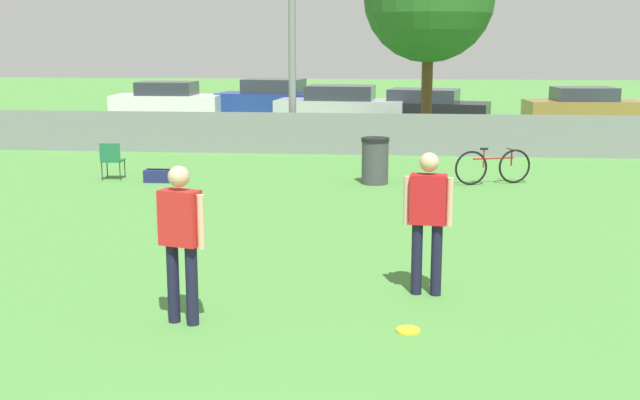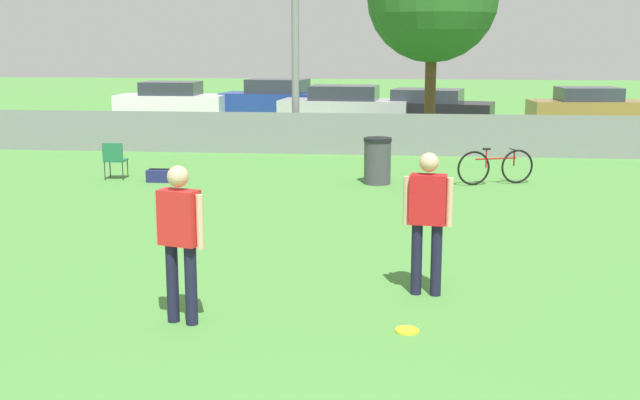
{
  "view_description": "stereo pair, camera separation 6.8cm",
  "coord_description": "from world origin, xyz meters",
  "px_view_note": "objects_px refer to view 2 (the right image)",
  "views": [
    {
      "loc": [
        1.31,
        -3.01,
        2.98
      ],
      "look_at": [
        0.34,
        6.6,
        1.05
      ],
      "focal_mm": 45.0,
      "sensor_mm": 36.0,
      "label": 1
    },
    {
      "loc": [
        1.37,
        -3.0,
        2.98
      ],
      "look_at": [
        0.34,
        6.6,
        1.05
      ],
      "focal_mm": 45.0,
      "sensor_mm": 36.0,
      "label": 2
    }
  ],
  "objects_px": {
    "parked_car_blue": "(278,99)",
    "trash_bin": "(377,161)",
    "player_defender_red": "(180,232)",
    "folding_chair_sideline": "(115,158)",
    "parked_car_dark": "(427,107)",
    "gear_bag_sideline": "(161,176)",
    "parked_car_silver": "(344,105)",
    "bicycle_sideline": "(496,167)",
    "frisbee_disc": "(407,330)",
    "parked_car_white": "(171,100)",
    "parked_car_tan": "(588,106)",
    "player_thrower_red": "(428,213)"
  },
  "relations": [
    {
      "from": "player_defender_red",
      "to": "parked_car_white",
      "type": "distance_m",
      "value": 23.57
    },
    {
      "from": "trash_bin",
      "to": "parked_car_silver",
      "type": "bearing_deg",
      "value": 97.68
    },
    {
      "from": "player_defender_red",
      "to": "parked_car_tan",
      "type": "distance_m",
      "value": 23.67
    },
    {
      "from": "bicycle_sideline",
      "to": "parked_car_tan",
      "type": "xyz_separation_m",
      "value": [
        4.64,
        13.02,
        0.27
      ]
    },
    {
      "from": "player_defender_red",
      "to": "parked_car_silver",
      "type": "relative_size",
      "value": 0.36
    },
    {
      "from": "parked_car_tan",
      "to": "player_defender_red",
      "type": "bearing_deg",
      "value": -117.03
    },
    {
      "from": "frisbee_disc",
      "to": "bicycle_sideline",
      "type": "xyz_separation_m",
      "value": [
        1.84,
        8.93,
        0.36
      ]
    },
    {
      "from": "parked_car_white",
      "to": "trash_bin",
      "type": "bearing_deg",
      "value": -58.4
    },
    {
      "from": "folding_chair_sideline",
      "to": "parked_car_blue",
      "type": "bearing_deg",
      "value": -98.83
    },
    {
      "from": "player_thrower_red",
      "to": "parked_car_tan",
      "type": "xyz_separation_m",
      "value": [
        6.25,
        20.68,
        -0.36
      ]
    },
    {
      "from": "bicycle_sideline",
      "to": "parked_car_dark",
      "type": "bearing_deg",
      "value": 76.0
    },
    {
      "from": "parked_car_dark",
      "to": "player_defender_red",
      "type": "bearing_deg",
      "value": -86.87
    },
    {
      "from": "folding_chair_sideline",
      "to": "parked_car_silver",
      "type": "relative_size",
      "value": 0.17
    },
    {
      "from": "bicycle_sideline",
      "to": "parked_car_dark",
      "type": "height_order",
      "value": "parked_car_dark"
    },
    {
      "from": "parked_car_blue",
      "to": "trash_bin",
      "type": "bearing_deg",
      "value": -65.41
    },
    {
      "from": "player_defender_red",
      "to": "parked_car_white",
      "type": "bearing_deg",
      "value": 123.62
    },
    {
      "from": "bicycle_sideline",
      "to": "parked_car_tan",
      "type": "height_order",
      "value": "parked_car_tan"
    },
    {
      "from": "trash_bin",
      "to": "parked_car_blue",
      "type": "height_order",
      "value": "parked_car_blue"
    },
    {
      "from": "frisbee_disc",
      "to": "parked_car_white",
      "type": "relative_size",
      "value": 0.06
    },
    {
      "from": "gear_bag_sideline",
      "to": "parked_car_silver",
      "type": "bearing_deg",
      "value": 76.64
    },
    {
      "from": "gear_bag_sideline",
      "to": "parked_car_blue",
      "type": "relative_size",
      "value": 0.13
    },
    {
      "from": "parked_car_white",
      "to": "player_thrower_red",
      "type": "bearing_deg",
      "value": -66.27
    },
    {
      "from": "player_defender_red",
      "to": "parked_car_dark",
      "type": "distance_m",
      "value": 21.29
    },
    {
      "from": "bicycle_sideline",
      "to": "parked_car_dark",
      "type": "distance_m",
      "value": 12.19
    },
    {
      "from": "player_defender_red",
      "to": "parked_car_dark",
      "type": "height_order",
      "value": "player_defender_red"
    },
    {
      "from": "folding_chair_sideline",
      "to": "frisbee_disc",
      "type": "bearing_deg",
      "value": 122.08
    },
    {
      "from": "parked_car_silver",
      "to": "parked_car_dark",
      "type": "xyz_separation_m",
      "value": [
        2.99,
        0.1,
        -0.04
      ]
    },
    {
      "from": "player_thrower_red",
      "to": "parked_car_dark",
      "type": "bearing_deg",
      "value": 94.77
    },
    {
      "from": "trash_bin",
      "to": "parked_car_white",
      "type": "relative_size",
      "value": 0.23
    },
    {
      "from": "folding_chair_sideline",
      "to": "parked_car_silver",
      "type": "distance_m",
      "value": 12.95
    },
    {
      "from": "parked_car_blue",
      "to": "parked_car_dark",
      "type": "height_order",
      "value": "parked_car_blue"
    },
    {
      "from": "parked_car_white",
      "to": "parked_car_dark",
      "type": "distance_m",
      "value": 9.98
    },
    {
      "from": "player_thrower_red",
      "to": "bicycle_sideline",
      "type": "bearing_deg",
      "value": 84.24
    },
    {
      "from": "folding_chair_sideline",
      "to": "bicycle_sideline",
      "type": "xyz_separation_m",
      "value": [
        8.16,
        0.27,
        -0.1
      ]
    },
    {
      "from": "parked_car_white",
      "to": "parked_car_dark",
      "type": "relative_size",
      "value": 0.86
    },
    {
      "from": "parked_car_blue",
      "to": "parked_car_tan",
      "type": "distance_m",
      "value": 11.66
    },
    {
      "from": "folding_chair_sideline",
      "to": "parked_car_dark",
      "type": "relative_size",
      "value": 0.17
    },
    {
      "from": "trash_bin",
      "to": "parked_car_dark",
      "type": "height_order",
      "value": "parked_car_dark"
    },
    {
      "from": "parked_car_dark",
      "to": "gear_bag_sideline",
      "type": "bearing_deg",
      "value": -103.82
    },
    {
      "from": "player_thrower_red",
      "to": "trash_bin",
      "type": "xyz_separation_m",
      "value": [
        -0.85,
        7.47,
        -0.51
      ]
    },
    {
      "from": "player_defender_red",
      "to": "parked_car_silver",
      "type": "bearing_deg",
      "value": 106.64
    },
    {
      "from": "frisbee_disc",
      "to": "bicycle_sideline",
      "type": "bearing_deg",
      "value": 78.39
    },
    {
      "from": "parked_car_white",
      "to": "parked_car_silver",
      "type": "height_order",
      "value": "parked_car_white"
    },
    {
      "from": "gear_bag_sideline",
      "to": "parked_car_silver",
      "type": "height_order",
      "value": "parked_car_silver"
    },
    {
      "from": "parked_car_silver",
      "to": "parked_car_tan",
      "type": "bearing_deg",
      "value": 10.72
    },
    {
      "from": "parked_car_dark",
      "to": "parked_car_white",
      "type": "bearing_deg",
      "value": -177.26
    },
    {
      "from": "bicycle_sideline",
      "to": "parked_car_tan",
      "type": "distance_m",
      "value": 13.82
    },
    {
      "from": "player_defender_red",
      "to": "folding_chair_sideline",
      "type": "bearing_deg",
      "value": 131.35
    },
    {
      "from": "frisbee_disc",
      "to": "trash_bin",
      "type": "xyz_separation_m",
      "value": [
        -0.64,
        8.74,
        0.48
      ]
    },
    {
      "from": "parked_car_dark",
      "to": "bicycle_sideline",
      "type": "bearing_deg",
      "value": -73.16
    }
  ]
}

